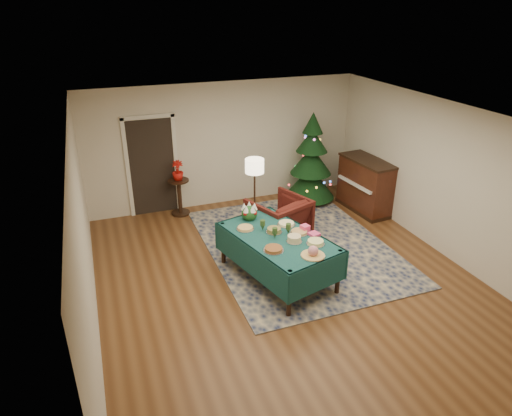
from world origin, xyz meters
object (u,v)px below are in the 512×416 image
object	(u,v)px
piano	(366,186)
armchair	(278,218)
gift_box	(305,228)
christmas_tree	(311,162)
floor_lamp	(255,170)
potted_plant	(178,175)
buffet_table	(278,245)
side_table	(180,198)

from	to	relation	value
piano	armchair	bearing A→B (deg)	-164.16
gift_box	christmas_tree	bearing A→B (deg)	61.60
floor_lamp	potted_plant	distance (m)	1.80
buffet_table	christmas_tree	world-z (taller)	christmas_tree
christmas_tree	piano	xyz separation A→B (m)	(0.89, -0.88, -0.35)
gift_box	piano	xyz separation A→B (m)	(2.35, 1.82, -0.27)
buffet_table	potted_plant	size ratio (longest dim) A/B	5.37
potted_plant	christmas_tree	world-z (taller)	christmas_tree
piano	floor_lamp	bearing A→B (deg)	-178.40
gift_box	potted_plant	bearing A→B (deg)	116.18
buffet_table	floor_lamp	world-z (taller)	floor_lamp
gift_box	piano	distance (m)	2.99
buffet_table	floor_lamp	size ratio (longest dim) A/B	1.50
floor_lamp	piano	size ratio (longest dim) A/B	1.08
floor_lamp	gift_box	bearing A→B (deg)	-82.38
floor_lamp	side_table	bearing A→B (deg)	134.72
floor_lamp	piano	bearing A→B (deg)	1.60
armchair	christmas_tree	size ratio (longest dim) A/B	0.48
buffet_table	potted_plant	xyz separation A→B (m)	(-1.00, 3.02, 0.28)
armchair	buffet_table	bearing A→B (deg)	46.30
piano	gift_box	bearing A→B (deg)	-142.22
gift_box	floor_lamp	size ratio (longest dim) A/B	0.08
side_table	christmas_tree	world-z (taller)	christmas_tree
armchair	potted_plant	xyz separation A→B (m)	(-1.50, 1.84, 0.41)
floor_lamp	side_table	distance (m)	1.98
buffet_table	christmas_tree	bearing A→B (deg)	54.39
buffet_table	side_table	size ratio (longest dim) A/B	2.85
potted_plant	piano	xyz separation A→B (m)	(3.83, -1.18, -0.34)
gift_box	potted_plant	distance (m)	3.35
floor_lamp	christmas_tree	distance (m)	1.98
armchair	christmas_tree	world-z (taller)	christmas_tree
side_table	christmas_tree	size ratio (longest dim) A/B	0.38
buffet_table	piano	size ratio (longest dim) A/B	1.62
side_table	buffet_table	bearing A→B (deg)	-71.74
armchair	potted_plant	size ratio (longest dim) A/B	2.35
gift_box	side_table	xyz separation A→B (m)	(-1.48, 3.00, -0.45)
gift_box	potted_plant	xyz separation A→B (m)	(-1.48, 3.00, 0.07)
gift_box	armchair	world-z (taller)	armchair
buffet_table	potted_plant	distance (m)	3.19
armchair	floor_lamp	distance (m)	1.01
buffet_table	piano	distance (m)	3.37
side_table	christmas_tree	bearing A→B (deg)	-5.83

